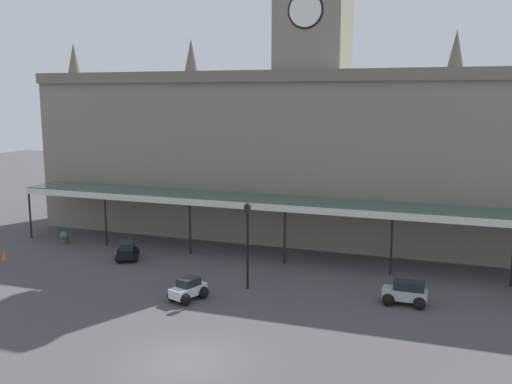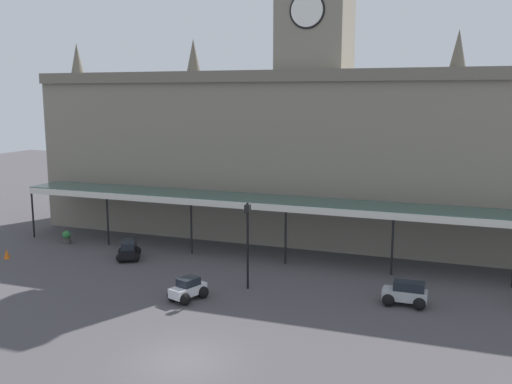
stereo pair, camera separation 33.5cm
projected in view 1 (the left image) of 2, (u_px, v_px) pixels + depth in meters
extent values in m
plane|color=#464346|center=(185.00, 361.00, 22.99)|extent=(140.00, 140.00, 0.00)
cube|color=gray|center=(312.00, 157.00, 41.70)|extent=(43.19, 6.56, 12.44)
cube|color=#6C6558|center=(301.00, 75.00, 37.52)|extent=(43.19, 0.30, 0.80)
cube|color=gray|center=(314.00, 26.00, 40.10)|extent=(4.80, 4.80, 6.32)
cylinder|color=white|center=(305.00, 10.00, 37.69)|extent=(2.20, 0.12, 2.20)
cylinder|color=black|center=(305.00, 10.00, 37.72)|extent=(2.46, 0.06, 2.46)
cone|color=#5F594E|center=(74.00, 59.00, 47.13)|extent=(1.10, 1.10, 2.60)
cone|color=#5F594E|center=(191.00, 56.00, 43.59)|extent=(1.10, 1.10, 2.60)
cone|color=#5F594E|center=(456.00, 49.00, 37.25)|extent=(1.10, 1.10, 2.60)
cube|color=#38564C|center=(291.00, 201.00, 37.01)|extent=(40.23, 3.20, 0.16)
cube|color=silver|center=(284.00, 209.00, 35.56)|extent=(40.23, 0.12, 0.44)
cylinder|color=black|center=(30.00, 213.00, 42.56)|extent=(0.14, 0.14, 3.77)
cylinder|color=black|center=(106.00, 220.00, 40.37)|extent=(0.14, 0.14, 3.77)
cylinder|color=black|center=(190.00, 227.00, 38.18)|extent=(0.14, 0.14, 3.77)
cylinder|color=black|center=(285.00, 235.00, 36.00)|extent=(0.14, 0.14, 3.77)
cylinder|color=black|center=(391.00, 244.00, 33.81)|extent=(0.14, 0.14, 3.77)
cube|color=#B2B5BA|center=(405.00, 294.00, 29.13)|extent=(2.25, 0.91, 0.55)
cube|color=#1E232B|center=(409.00, 286.00, 28.98)|extent=(1.55, 0.83, 0.45)
sphere|color=black|center=(388.00, 300.00, 29.00)|extent=(0.64, 0.64, 0.64)
sphere|color=black|center=(390.00, 294.00, 29.84)|extent=(0.64, 0.64, 0.64)
sphere|color=black|center=(419.00, 303.00, 28.49)|extent=(0.64, 0.64, 0.64)
sphere|color=black|center=(421.00, 297.00, 29.33)|extent=(0.64, 0.64, 0.64)
cube|color=black|center=(127.00, 251.00, 37.12)|extent=(1.86, 2.41, 0.55)
cube|color=#1E232B|center=(127.00, 245.00, 36.84)|extent=(1.47, 1.76, 0.45)
sphere|color=black|center=(121.00, 252.00, 37.84)|extent=(0.64, 0.64, 0.64)
sphere|color=black|center=(135.00, 251.00, 37.98)|extent=(0.64, 0.64, 0.64)
sphere|color=black|center=(120.00, 258.00, 36.33)|extent=(0.64, 0.64, 0.64)
sphere|color=black|center=(134.00, 258.00, 36.47)|extent=(0.64, 0.64, 0.64)
cube|color=silver|center=(188.00, 290.00, 29.79)|extent=(1.52, 2.23, 0.50)
cube|color=#1E232B|center=(189.00, 282.00, 29.75)|extent=(1.12, 1.30, 0.42)
sphere|color=black|center=(185.00, 299.00, 29.03)|extent=(0.64, 0.64, 0.64)
sphere|color=black|center=(173.00, 296.00, 29.58)|extent=(0.64, 0.64, 0.64)
sphere|color=black|center=(203.00, 292.00, 30.07)|extent=(0.64, 0.64, 0.64)
sphere|color=black|center=(191.00, 289.00, 30.61)|extent=(0.64, 0.64, 0.64)
cylinder|color=black|center=(248.00, 251.00, 31.25)|extent=(0.13, 0.13, 4.36)
cube|color=black|center=(247.00, 209.00, 30.84)|extent=(0.30, 0.30, 0.44)
sphere|color=black|center=(247.00, 204.00, 30.80)|extent=(0.14, 0.14, 0.14)
cone|color=orange|center=(4.00, 255.00, 37.14)|extent=(0.40, 0.40, 0.65)
cylinder|color=#47423D|center=(65.00, 241.00, 41.03)|extent=(0.56, 0.56, 0.42)
sphere|color=#30773C|center=(64.00, 235.00, 40.96)|extent=(0.60, 0.60, 0.60)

